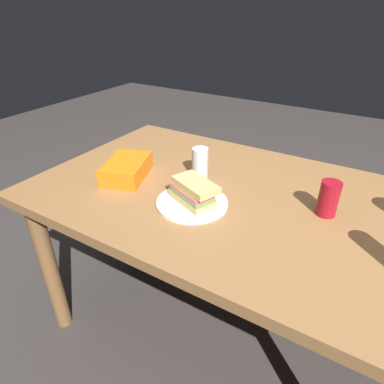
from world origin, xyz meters
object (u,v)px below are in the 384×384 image
object	(u,v)px
sandwich	(193,192)
soda_can_silver	(200,163)
chip_bag	(127,169)
paper_plate	(192,203)
soda_can_red	(328,198)
dining_table	(233,215)

from	to	relation	value
sandwich	soda_can_silver	world-z (taller)	soda_can_silver
chip_bag	soda_can_silver	xyz separation A→B (m)	(0.25, 0.16, 0.03)
soda_can_silver	paper_plate	bearing A→B (deg)	-67.07
soda_can_silver	soda_can_red	bearing A→B (deg)	-2.25
soda_can_silver	chip_bag	bearing A→B (deg)	-148.24
soda_can_red	chip_bag	xyz separation A→B (m)	(-0.75, -0.14, -0.03)
soda_can_red	soda_can_silver	distance (m)	0.50
chip_bag	dining_table	bearing A→B (deg)	81.95
dining_table	paper_plate	bearing A→B (deg)	-125.26
sandwich	soda_can_red	size ratio (longest dim) A/B	1.68
soda_can_silver	sandwich	bearing A→B (deg)	-66.04
sandwich	soda_can_red	world-z (taller)	soda_can_red
paper_plate	soda_can_silver	bearing A→B (deg)	112.93
paper_plate	chip_bag	bearing A→B (deg)	172.41
paper_plate	chip_bag	xyz separation A→B (m)	(-0.34, 0.05, 0.03)
paper_plate	soda_can_red	distance (m)	0.46
paper_plate	sandwich	world-z (taller)	sandwich
dining_table	paper_plate	distance (m)	0.20
sandwich	soda_can_silver	distance (m)	0.22
dining_table	sandwich	size ratio (longest dim) A/B	7.49
paper_plate	sandwich	bearing A→B (deg)	3.86
paper_plate	sandwich	xyz separation A→B (m)	(0.00, 0.00, 0.05)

